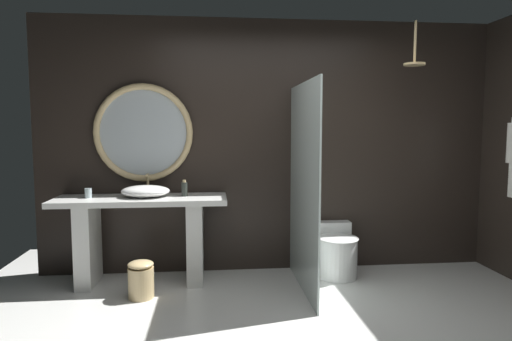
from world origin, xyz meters
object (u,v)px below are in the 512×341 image
toilet (335,250)px  waste_bin (141,279)px  soap_dispenser (184,189)px  round_wall_mirror (143,133)px  rain_shower_head (414,59)px  vessel_sink (146,191)px  tumbler_cup (88,193)px

toilet → waste_bin: (-1.88, -0.44, -0.08)m
soap_dispenser → round_wall_mirror: round_wall_mirror is taller
soap_dispenser → rain_shower_head: bearing=-5.6°
vessel_sink → rain_shower_head: (2.55, -0.20, 1.25)m
tumbler_cup → waste_bin: 0.99m
round_wall_mirror → vessel_sink: bearing=-79.9°
rain_shower_head → waste_bin: rain_shower_head is taller
tumbler_cup → waste_bin: bearing=-38.1°
tumbler_cup → toilet: tumbler_cup is taller
waste_bin → soap_dispenser: bearing=50.5°
waste_bin → tumbler_cup: bearing=141.9°
soap_dispenser → round_wall_mirror: size_ratio=0.16×
tumbler_cup → toilet: bearing=0.5°
toilet → rain_shower_head: bearing=-17.9°
rain_shower_head → tumbler_cup: bearing=176.4°
vessel_sink → waste_bin: 0.84m
soap_dispenser → rain_shower_head: 2.52m
soap_dispenser → rain_shower_head: (2.19, -0.22, 1.24)m
rain_shower_head → toilet: size_ratio=0.66×
round_wall_mirror → waste_bin: 1.44m
round_wall_mirror → toilet: size_ratio=1.57×
rain_shower_head → round_wall_mirror: bearing=170.5°
round_wall_mirror → rain_shower_head: size_ratio=2.37×
rain_shower_head → toilet: bearing=162.1°
tumbler_cup → soap_dispenser: bearing=1.2°
soap_dispenser → waste_bin: (-0.36, -0.44, -0.74)m
soap_dispenser → waste_bin: bearing=-129.5°
tumbler_cup → round_wall_mirror: size_ratio=0.09×
round_wall_mirror → waste_bin: size_ratio=2.92×
round_wall_mirror → waste_bin: round_wall_mirror is taller
waste_bin → rain_shower_head: bearing=5.0°
tumbler_cup → round_wall_mirror: round_wall_mirror is taller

